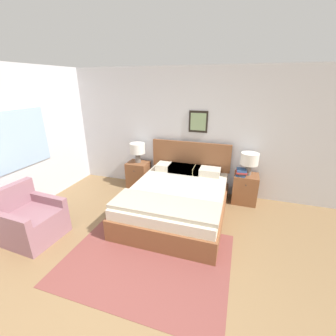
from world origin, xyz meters
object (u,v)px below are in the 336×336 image
(table_lamp_by_door, at_px, (249,160))
(nightstand_near_window, at_px, (138,175))
(nightstand_by_door, at_px, (245,188))
(table_lamp_near_window, at_px, (137,149))
(armchair, at_px, (30,221))
(bed, at_px, (177,199))

(table_lamp_by_door, bearing_deg, nightstand_near_window, -179.58)
(nightstand_by_door, xyz_separation_m, table_lamp_near_window, (-2.34, 0.02, 0.60))
(armchair, xyz_separation_m, table_lamp_near_window, (0.81, 2.22, 0.61))
(table_lamp_near_window, distance_m, table_lamp_by_door, 2.36)
(nightstand_by_door, bearing_deg, table_lamp_near_window, 179.57)
(nightstand_by_door, bearing_deg, bed, -144.72)
(bed, distance_m, table_lamp_by_door, 1.58)
(nightstand_by_door, xyz_separation_m, table_lamp_by_door, (0.01, 0.02, 0.60))
(bed, height_order, nightstand_near_window, bed)
(nightstand_near_window, bearing_deg, bed, -35.34)
(bed, xyz_separation_m, table_lamp_by_door, (1.19, 0.85, 0.60))
(nightstand_near_window, bearing_deg, nightstand_by_door, 0.00)
(armchair, distance_m, nightstand_near_window, 2.34)
(bed, xyz_separation_m, nightstand_near_window, (-1.17, 0.83, -0.00))
(table_lamp_by_door, bearing_deg, armchair, -145.00)
(table_lamp_near_window, bearing_deg, table_lamp_by_door, 0.00)
(bed, relative_size, nightstand_by_door, 3.58)
(armchair, relative_size, nightstand_by_door, 1.40)
(bed, distance_m, table_lamp_near_window, 1.56)
(nightstand_by_door, bearing_deg, table_lamp_by_door, 50.49)
(armchair, bearing_deg, bed, 127.45)
(bed, bearing_deg, armchair, -145.31)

